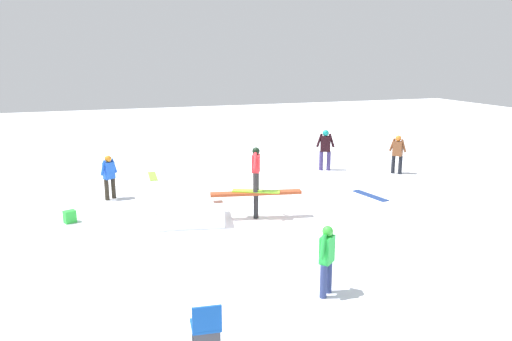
{
  "coord_description": "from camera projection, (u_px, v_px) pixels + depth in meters",
  "views": [
    {
      "loc": [
        -4.3,
        -12.5,
        4.48
      ],
      "look_at": [
        0.0,
        0.0,
        1.37
      ],
      "focal_mm": 35.0,
      "sensor_mm": 36.0,
      "label": 1
    }
  ],
  "objects": [
    {
      "name": "bystander_green",
      "position": [
        327.0,
        257.0,
        9.31
      ],
      "size": [
        0.5,
        0.44,
        1.38
      ],
      "rotation": [
        0.0,
        0.0,
        0.7
      ],
      "color": "navy",
      "rests_on": "ground"
    },
    {
      "name": "bystander_blue",
      "position": [
        109.0,
        175.0,
        15.54
      ],
      "size": [
        0.56,
        0.43,
        1.41
      ],
      "rotation": [
        0.0,
        0.0,
        3.76
      ],
      "color": "#2A241A",
      "rests_on": "ground"
    },
    {
      "name": "ground_plane",
      "position": [
        256.0,
        218.0,
        13.9
      ],
      "size": [
        60.0,
        60.0,
        0.0
      ],
      "primitive_type": "plane",
      "color": "white"
    },
    {
      "name": "snow_kicker_ramp",
      "position": [
        190.0,
        212.0,
        13.6
      ],
      "size": [
        2.06,
        1.82,
        0.52
      ],
      "primitive_type": "cube",
      "rotation": [
        0.0,
        0.0,
        -0.19
      ],
      "color": "white",
      "rests_on": "ground"
    },
    {
      "name": "folding_chair",
      "position": [
        206.0,
        330.0,
        7.52
      ],
      "size": [
        0.48,
        0.48,
        0.88
      ],
      "rotation": [
        0.0,
        0.0,
        3.03
      ],
      "color": "#3F3F44",
      "rests_on": "ground"
    },
    {
      "name": "loose_snowboard_lime",
      "position": [
        153.0,
        176.0,
        18.61
      ],
      "size": [
        0.37,
        1.43,
        0.02
      ],
      "primitive_type": "cube",
      "rotation": [
        0.0,
        0.0,
        1.51
      ],
      "color": "#89DB37",
      "rests_on": "ground"
    },
    {
      "name": "main_rider_on_rail",
      "position": [
        256.0,
        170.0,
        13.58
      ],
      "size": [
        1.3,
        0.82,
        1.25
      ],
      "rotation": [
        0.0,
        0.0,
        -0.45
      ],
      "color": "#85D929",
      "rests_on": "rail_feature"
    },
    {
      "name": "backpack_on_snow",
      "position": [
        70.0,
        217.0,
        13.5
      ],
      "size": [
        0.36,
        0.32,
        0.34
      ],
      "primitive_type": "cube",
      "rotation": [
        0.0,
        0.0,
        3.53
      ],
      "color": "green",
      "rests_on": "ground"
    },
    {
      "name": "bystander_brown",
      "position": [
        398.0,
        152.0,
        18.87
      ],
      "size": [
        0.48,
        0.58,
        1.48
      ],
      "rotation": [
        0.0,
        0.0,
        2.24
      ],
      "color": "black",
      "rests_on": "ground"
    },
    {
      "name": "rail_feature",
      "position": [
        256.0,
        196.0,
        13.75
      ],
      "size": [
        2.52,
        0.76,
        0.77
      ],
      "rotation": [
        0.0,
        0.0,
        -0.19
      ],
      "color": "black",
      "rests_on": "ground"
    },
    {
      "name": "bystander_black",
      "position": [
        325.0,
        148.0,
        19.41
      ],
      "size": [
        0.7,
        0.38,
        1.6
      ],
      "rotation": [
        0.0,
        0.0,
        2.73
      ],
      "color": "navy",
      "rests_on": "ground"
    },
    {
      "name": "loose_snowboard_navy",
      "position": [
        370.0,
        196.0,
        16.07
      ],
      "size": [
        0.54,
        1.47,
        0.02
      ],
      "primitive_type": "cube",
      "rotation": [
        0.0,
        0.0,
        1.75
      ],
      "color": "navy",
      "rests_on": "ground"
    }
  ]
}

